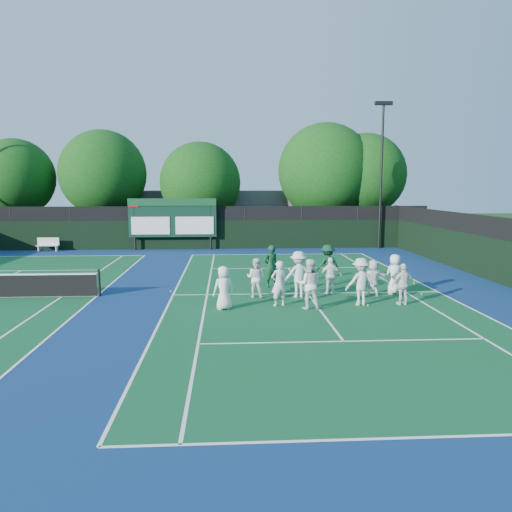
{
  "coord_description": "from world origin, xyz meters",
  "views": [
    {
      "loc": [
        -3.29,
        -18.91,
        4.38
      ],
      "look_at": [
        -2.0,
        3.0,
        1.3
      ],
      "focal_mm": 35.0,
      "sensor_mm": 36.0,
      "label": 1
    }
  ],
  "objects": [
    {
      "name": "ground",
      "position": [
        0.0,
        0.0,
        0.0
      ],
      "size": [
        120.0,
        120.0,
        0.0
      ],
      "primitive_type": "plane",
      "color": "#15390F",
      "rests_on": "ground"
    },
    {
      "name": "scoreboard",
      "position": [
        -7.01,
        15.59,
        2.19
      ],
      "size": [
        6.0,
        0.21,
        3.55
      ],
      "color": "black",
      "rests_on": "ground"
    },
    {
      "name": "tree_e",
      "position": [
        7.57,
        19.58,
        5.1
      ],
      "size": [
        6.29,
        6.29,
        8.41
      ],
      "color": "black",
      "rests_on": "ground"
    },
    {
      "name": "player_front_2",
      "position": [
        -0.36,
        -1.53,
        0.91
      ],
      "size": [
        0.96,
        0.79,
        1.82
      ],
      "primitive_type": "imported",
      "rotation": [
        0.0,
        0.0,
        3.02
      ],
      "color": "white",
      "rests_on": "ground"
    },
    {
      "name": "tennis_ball_5",
      "position": [
        1.88,
        -1.26,
        0.03
      ],
      "size": [
        0.07,
        0.07,
        0.07
      ],
      "primitive_type": "sphere",
      "color": "yellow",
      "rests_on": "ground"
    },
    {
      "name": "tennis_ball_3",
      "position": [
        -5.64,
        1.63,
        0.03
      ],
      "size": [
        0.07,
        0.07,
        0.07
      ],
      "primitive_type": "sphere",
      "color": "yellow",
      "rests_on": "ground"
    },
    {
      "name": "player_back_2",
      "position": [
        0.93,
        0.88,
        0.76
      ],
      "size": [
        0.91,
        0.41,
        1.52
      ],
      "primitive_type": "imported",
      "rotation": [
        0.0,
        0.0,
        3.1
      ],
      "color": "white",
      "rests_on": "ground"
    },
    {
      "name": "tree_a",
      "position": [
        -18.79,
        19.58,
        4.86
      ],
      "size": [
        5.73,
        5.73,
        7.88
      ],
      "color": "black",
      "rests_on": "ground"
    },
    {
      "name": "player_front_4",
      "position": [
        3.22,
        -1.15,
        0.78
      ],
      "size": [
        0.96,
        0.53,
        1.56
      ],
      "primitive_type": "imported",
      "rotation": [
        0.0,
        0.0,
        3.31
      ],
      "color": "white",
      "rests_on": "ground"
    },
    {
      "name": "clubhouse",
      "position": [
        -2.0,
        24.0,
        2.0
      ],
      "size": [
        18.0,
        6.0,
        4.0
      ],
      "primitive_type": "cube",
      "color": "slate",
      "rests_on": "ground"
    },
    {
      "name": "player_front_0",
      "position": [
        -3.42,
        -1.45,
        0.79
      ],
      "size": [
        0.9,
        0.75,
        1.57
      ],
      "primitive_type": "imported",
      "rotation": [
        0.0,
        0.0,
        3.52
      ],
      "color": "white",
      "rests_on": "ground"
    },
    {
      "name": "player_front_3",
      "position": [
        1.63,
        -1.09,
        0.88
      ],
      "size": [
        1.23,
        0.83,
        1.77
      ],
      "primitive_type": "imported",
      "rotation": [
        0.0,
        0.0,
        3.3
      ],
      "color": "silver",
      "rests_on": "ground"
    },
    {
      "name": "tennis_ball_1",
      "position": [
        2.18,
        1.28,
        0.03
      ],
      "size": [
        0.07,
        0.07,
        0.07
      ],
      "primitive_type": "sphere",
      "color": "yellow",
      "rests_on": "ground"
    },
    {
      "name": "tree_d",
      "position": [
        4.47,
        19.58,
        5.34
      ],
      "size": [
        7.29,
        7.29,
        9.18
      ],
      "color": "black",
      "rests_on": "ground"
    },
    {
      "name": "court_apron",
      "position": [
        -6.0,
        1.0,
        0.0
      ],
      "size": [
        34.0,
        32.0,
        0.01
      ],
      "primitive_type": "cube",
      "color": "navy",
      "rests_on": "ground"
    },
    {
      "name": "tennis_ball_2",
      "position": [
        4.57,
        0.44,
        0.03
      ],
      "size": [
        0.07,
        0.07,
        0.07
      ],
      "primitive_type": "sphere",
      "color": "yellow",
      "rests_on": "ground"
    },
    {
      "name": "tennis_ball_4",
      "position": [
        0.9,
        1.37,
        0.03
      ],
      "size": [
        0.07,
        0.07,
        0.07
      ],
      "primitive_type": "sphere",
      "color": "yellow",
      "rests_on": "ground"
    },
    {
      "name": "coach_left",
      "position": [
        -1.39,
        2.4,
        0.93
      ],
      "size": [
        0.8,
        0.69,
        1.86
      ],
      "primitive_type": "imported",
      "rotation": [
        0.0,
        0.0,
        3.58
      ],
      "color": "#0F3920",
      "rests_on": "ground"
    },
    {
      "name": "tree_b",
      "position": [
        -12.36,
        19.58,
        5.15
      ],
      "size": [
        6.45,
        6.45,
        8.55
      ],
      "color": "black",
      "rests_on": "ground"
    },
    {
      "name": "bench",
      "position": [
        -15.38,
        15.37,
        0.5
      ],
      "size": [
        1.48,
        0.46,
        0.93
      ],
      "color": "silver",
      "rests_on": "ground"
    },
    {
      "name": "light_pole_right",
      "position": [
        7.5,
        15.7,
        6.3
      ],
      "size": [
        1.2,
        0.3,
        10.12
      ],
      "color": "black",
      "rests_on": "ground"
    },
    {
      "name": "player_front_1",
      "position": [
        -1.4,
        -1.04,
        0.84
      ],
      "size": [
        0.72,
        0.59,
        1.69
      ],
      "primitive_type": "imported",
      "rotation": [
        0.0,
        0.0,
        3.5
      ],
      "color": "silver",
      "rests_on": "ground"
    },
    {
      "name": "near_court",
      "position": [
        0.0,
        1.0,
        0.01
      ],
      "size": [
        11.05,
        23.85,
        0.01
      ],
      "color": "#105229",
      "rests_on": "ground"
    },
    {
      "name": "player_back_1",
      "position": [
        -0.48,
        0.35,
        0.92
      ],
      "size": [
        1.29,
        0.88,
        1.85
      ],
      "primitive_type": "imported",
      "rotation": [
        0.0,
        0.0,
        3.32
      ],
      "color": "silver",
      "rests_on": "ground"
    },
    {
      "name": "tree_c",
      "position": [
        -5.12,
        19.58,
        4.49
      ],
      "size": [
        6.12,
        6.12,
        7.71
      ],
      "color": "black",
      "rests_on": "ground"
    },
    {
      "name": "coach_right",
      "position": [
        1.16,
        2.67,
        0.91
      ],
      "size": [
        1.33,
        0.99,
        1.83
      ],
      "primitive_type": "imported",
      "rotation": [
        0.0,
        0.0,
        3.43
      ],
      "color": "#0F3721",
      "rests_on": "ground"
    },
    {
      "name": "player_back_3",
      "position": [
        2.55,
        0.45,
        0.74
      ],
      "size": [
        1.37,
        0.44,
        1.48
      ],
      "primitive_type": "imported",
      "rotation": [
        0.0,
        0.0,
        3.14
      ],
      "color": "white",
      "rests_on": "ground"
    },
    {
      "name": "tennis_ball_0",
      "position": [
        -3.31,
        1.23,
        0.03
      ],
      "size": [
        0.07,
        0.07,
        0.07
      ],
      "primitive_type": "sphere",
      "color": "yellow",
      "rests_on": "ground"
    },
    {
      "name": "player_back_0",
      "position": [
        -2.16,
        0.5,
        0.79
      ],
      "size": [
        0.93,
        0.84,
        1.57
      ],
      "primitive_type": "imported",
      "rotation": [
        0.0,
        0.0,
        2.76
      ],
      "color": "white",
      "rests_on": "ground"
    },
    {
      "name": "player_back_4",
      "position": [
        3.53,
        0.71,
        0.82
      ],
      "size": [
        0.88,
        0.66,
        1.65
      ],
      "primitive_type": "imported",
      "rotation": [
        0.0,
        0.0,
        3.32
      ],
      "color": "white",
      "rests_on": "ground"
    },
    {
      "name": "back_fence",
      "position": [
        -6.0,
        16.0,
        1.36
      ],
      "size": [
        34.0,
        0.08,
        3.0
      ],
      "color": "black",
      "rests_on": "ground"
    }
  ]
}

